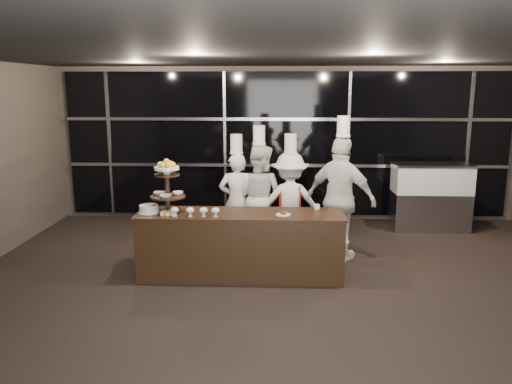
{
  "coord_description": "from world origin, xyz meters",
  "views": [
    {
      "loc": [
        -0.18,
        -4.82,
        2.61
      ],
      "look_at": [
        -0.47,
        2.09,
        1.15
      ],
      "focal_mm": 35.0,
      "sensor_mm": 36.0,
      "label": 1
    }
  ],
  "objects_px": {
    "buffet_counter": "(241,244)",
    "chef_c": "(290,202)",
    "layer_cake": "(149,209)",
    "chef_d": "(341,198)",
    "display_case": "(431,193)",
    "chef_b": "(259,196)",
    "chef_a": "(237,200)",
    "display_stand": "(167,182)"
  },
  "relations": [
    {
      "from": "display_case",
      "to": "chef_d",
      "type": "bearing_deg",
      "value": -137.34
    },
    {
      "from": "chef_c",
      "to": "display_stand",
      "type": "bearing_deg",
      "value": -145.44
    },
    {
      "from": "layer_cake",
      "to": "chef_d",
      "type": "xyz_separation_m",
      "value": [
        2.72,
        0.83,
        -0.01
      ]
    },
    {
      "from": "chef_a",
      "to": "chef_d",
      "type": "distance_m",
      "value": 1.68
    },
    {
      "from": "chef_d",
      "to": "display_case",
      "type": "bearing_deg",
      "value": 42.66
    },
    {
      "from": "chef_a",
      "to": "chef_c",
      "type": "bearing_deg",
      "value": -4.23
    },
    {
      "from": "display_case",
      "to": "chef_c",
      "type": "height_order",
      "value": "chef_c"
    },
    {
      "from": "chef_a",
      "to": "chef_b",
      "type": "distance_m",
      "value": 0.37
    },
    {
      "from": "chef_d",
      "to": "chef_a",
      "type": "bearing_deg",
      "value": 164.15
    },
    {
      "from": "buffet_counter",
      "to": "layer_cake",
      "type": "bearing_deg",
      "value": -177.72
    },
    {
      "from": "chef_b",
      "to": "chef_d",
      "type": "bearing_deg",
      "value": -22.38
    },
    {
      "from": "chef_b",
      "to": "chef_c",
      "type": "relative_size",
      "value": 1.06
    },
    {
      "from": "layer_cake",
      "to": "display_stand",
      "type": "bearing_deg",
      "value": 11.05
    },
    {
      "from": "chef_c",
      "to": "buffet_counter",
      "type": "bearing_deg",
      "value": -120.95
    },
    {
      "from": "layer_cake",
      "to": "display_case",
      "type": "relative_size",
      "value": 0.22
    },
    {
      "from": "layer_cake",
      "to": "chef_c",
      "type": "relative_size",
      "value": 0.16
    },
    {
      "from": "buffet_counter",
      "to": "chef_c",
      "type": "relative_size",
      "value": 1.5
    },
    {
      "from": "display_stand",
      "to": "buffet_counter",
      "type": "bearing_deg",
      "value": 0.01
    },
    {
      "from": "buffet_counter",
      "to": "chef_b",
      "type": "bearing_deg",
      "value": 80.89
    },
    {
      "from": "display_stand",
      "to": "layer_cake",
      "type": "xyz_separation_m",
      "value": [
        -0.26,
        -0.05,
        -0.37
      ]
    },
    {
      "from": "buffet_counter",
      "to": "chef_c",
      "type": "height_order",
      "value": "chef_c"
    },
    {
      "from": "chef_b",
      "to": "chef_d",
      "type": "xyz_separation_m",
      "value": [
        1.26,
        -0.52,
        0.09
      ]
    },
    {
      "from": "buffet_counter",
      "to": "chef_a",
      "type": "xyz_separation_m",
      "value": [
        -0.15,
        1.24,
        0.36
      ]
    },
    {
      "from": "display_stand",
      "to": "chef_d",
      "type": "xyz_separation_m",
      "value": [
        2.46,
        0.78,
        -0.38
      ]
    },
    {
      "from": "chef_d",
      "to": "display_stand",
      "type": "bearing_deg",
      "value": -162.45
    },
    {
      "from": "buffet_counter",
      "to": "chef_a",
      "type": "bearing_deg",
      "value": 96.92
    },
    {
      "from": "buffet_counter",
      "to": "display_stand",
      "type": "xyz_separation_m",
      "value": [
        -1.0,
        -0.0,
        0.87
      ]
    },
    {
      "from": "chef_c",
      "to": "display_case",
      "type": "bearing_deg",
      "value": 26.84
    },
    {
      "from": "display_stand",
      "to": "chef_d",
      "type": "bearing_deg",
      "value": 17.55
    },
    {
      "from": "buffet_counter",
      "to": "chef_b",
      "type": "relative_size",
      "value": 1.41
    },
    {
      "from": "buffet_counter",
      "to": "chef_c",
      "type": "distance_m",
      "value": 1.41
    },
    {
      "from": "display_case",
      "to": "chef_c",
      "type": "distance_m",
      "value": 2.96
    },
    {
      "from": "display_stand",
      "to": "chef_b",
      "type": "distance_m",
      "value": 1.83
    },
    {
      "from": "chef_a",
      "to": "chef_b",
      "type": "height_order",
      "value": "chef_b"
    },
    {
      "from": "buffet_counter",
      "to": "display_stand",
      "type": "relative_size",
      "value": 3.81
    },
    {
      "from": "chef_b",
      "to": "chef_d",
      "type": "relative_size",
      "value": 0.92
    },
    {
      "from": "buffet_counter",
      "to": "chef_a",
      "type": "distance_m",
      "value": 1.3
    },
    {
      "from": "layer_cake",
      "to": "chef_c",
      "type": "height_order",
      "value": "chef_c"
    },
    {
      "from": "display_stand",
      "to": "chef_b",
      "type": "height_order",
      "value": "chef_b"
    },
    {
      "from": "display_stand",
      "to": "display_case",
      "type": "bearing_deg",
      "value": 30.02
    },
    {
      "from": "display_stand",
      "to": "chef_b",
      "type": "relative_size",
      "value": 0.37
    },
    {
      "from": "display_case",
      "to": "chef_b",
      "type": "height_order",
      "value": "chef_b"
    }
  ]
}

